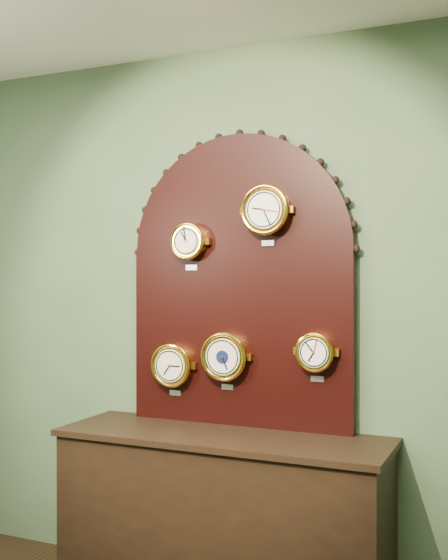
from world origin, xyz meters
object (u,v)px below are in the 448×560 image
at_px(arabic_clock, 266,210).
at_px(display_board, 240,271).
at_px(hygrometer, 172,365).
at_px(barometer, 225,356).
at_px(tide_clock, 315,352).
at_px(shop_counter, 222,521).
at_px(roman_clock, 189,242).

bearing_deg(arabic_clock, display_board, 158.25).
xyz_separation_m(arabic_clock, hygrometer, (-0.53, 0.00, -0.80)).
height_order(arabic_clock, barometer, arabic_clock).
bearing_deg(hygrometer, arabic_clock, -0.06).
relative_size(display_board, hygrometer, 5.41).
bearing_deg(tide_clock, display_board, 171.19).
xyz_separation_m(shop_counter, roman_clock, (-0.26, 0.15, 1.38)).
relative_size(display_board, barometer, 5.06).
height_order(arabic_clock, tide_clock, arabic_clock).
relative_size(shop_counter, arabic_clock, 5.28).
xyz_separation_m(display_board, roman_clock, (-0.26, -0.07, 0.15)).
height_order(shop_counter, tide_clock, tide_clock).
distance_m(display_board, arabic_clock, 0.35).
bearing_deg(arabic_clock, roman_clock, 179.81).
relative_size(barometer, tide_clock, 1.23).
xyz_separation_m(barometer, tide_clock, (0.48, 0.00, 0.04)).
distance_m(shop_counter, display_board, 1.25).
bearing_deg(roman_clock, barometer, -0.43).
bearing_deg(display_board, roman_clock, -165.83).
height_order(roman_clock, hygrometer, roman_clock).
bearing_deg(hygrometer, roman_clock, 0.57).
height_order(display_board, arabic_clock, display_board).
bearing_deg(shop_counter, barometer, 109.36).
bearing_deg(barometer, tide_clock, 0.19).
bearing_deg(hygrometer, barometer, -0.11).
relative_size(hygrometer, barometer, 0.94).
relative_size(roman_clock, hygrometer, 0.87).
relative_size(shop_counter, display_board, 1.05).
bearing_deg(display_board, arabic_clock, -21.75).
distance_m(display_board, barometer, 0.45).
relative_size(shop_counter, hygrometer, 5.65).
distance_m(shop_counter, roman_clock, 1.41).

